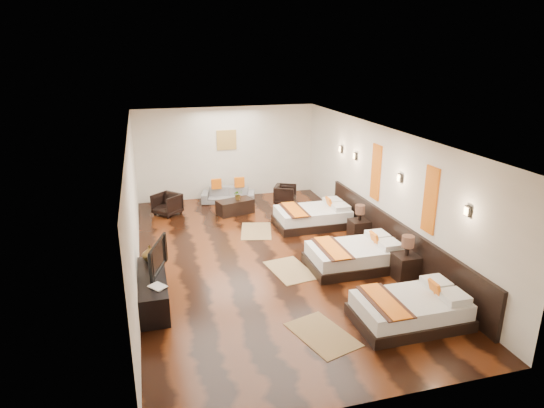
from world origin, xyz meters
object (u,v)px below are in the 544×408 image
object	(u,v)px
table_plant	(238,195)
tv	(153,257)
nightstand_b	(359,227)
bed_far	(313,216)
bed_near	(411,309)
bed_mid	(355,256)
figurine	(150,253)
coffee_table	(235,207)
book	(153,289)
armchair_left	(167,204)
sofa	(228,195)
nightstand_a	(406,264)
tv_console	(153,290)
armchair_right	(285,194)

from	to	relation	value
table_plant	tv	bearing A→B (deg)	-119.69
nightstand_b	table_plant	world-z (taller)	nightstand_b
bed_far	bed_near	bearing A→B (deg)	-90.01
bed_mid	figurine	distance (m)	4.23
coffee_table	bed_far	bearing A→B (deg)	-39.70
book	figurine	world-z (taller)	figurine
book	coffee_table	bearing A→B (deg)	64.34
figurine	tv	bearing A→B (deg)	-84.09
book	armchair_left	size ratio (longest dim) A/B	0.45
sofa	tv	bearing A→B (deg)	-99.05
bed_near	figurine	bearing A→B (deg)	149.41
figurine	bed_far	bearing A→B (deg)	28.69
figurine	coffee_table	xyz separation A→B (m)	(2.40, 3.79, -0.51)
nightstand_a	book	bearing A→B (deg)	-177.95
figurine	nightstand_b	bearing A→B (deg)	12.89
bed_mid	tv_console	xyz separation A→B (m)	(-4.19, -0.42, 0.02)
nightstand_b	tv	xyz separation A→B (m)	(-4.89, -1.62, 0.53)
nightstand_a	tv	distance (m)	4.95
armchair_left	coffee_table	distance (m)	1.90
bed_near	nightstand_b	xyz separation A→B (m)	(0.75, 3.61, 0.06)
sofa	table_plant	bearing A→B (deg)	-69.85
bed_near	nightstand_b	bearing A→B (deg)	78.25
book	armchair_right	xyz separation A→B (m)	(4.03, 5.49, -0.28)
bed_near	nightstand_a	distance (m)	1.64
tv_console	bed_mid	bearing A→B (deg)	5.69
bed_near	nightstand_a	xyz separation A→B (m)	(0.75, 1.45, 0.08)
bed_near	bed_mid	xyz separation A→B (m)	(0.00, 2.22, 0.01)
armchair_left	armchair_right	world-z (taller)	armchair_left
nightstand_b	table_plant	size ratio (longest dim) A/B	3.08
armchair_left	armchair_right	size ratio (longest dim) A/B	1.07
tv_console	table_plant	size ratio (longest dim) A/B	6.34
sofa	bed_mid	bearing A→B (deg)	-55.82
tv_console	armchair_right	bearing A→B (deg)	50.91
nightstand_a	book	world-z (taller)	nightstand_a
nightstand_a	bed_mid	bearing A→B (deg)	134.29
bed_near	nightstand_a	bearing A→B (deg)	62.65
nightstand_a	tv_console	bearing A→B (deg)	175.94
armchair_left	armchair_right	xyz separation A→B (m)	(3.49, 0.09, -0.02)
bed_far	tv_console	distance (m)	5.14
bed_mid	armchair_right	xyz separation A→B (m)	(-0.16, 4.55, 0.03)
nightstand_b	coffee_table	size ratio (longest dim) A/B	0.88
figurine	tv_console	bearing A→B (deg)	-90.00
bed_near	sofa	bearing A→B (deg)	103.79
bed_near	sofa	size ratio (longest dim) A/B	1.19
nightstand_a	coffee_table	bearing A→B (deg)	117.89
tv	armchair_left	bearing A→B (deg)	12.21
sofa	bed_far	bearing A→B (deg)	-39.98
nightstand_a	figurine	world-z (taller)	nightstand_a
nightstand_b	tv_console	size ratio (longest dim) A/B	0.49
bed_near	figurine	world-z (taller)	figurine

